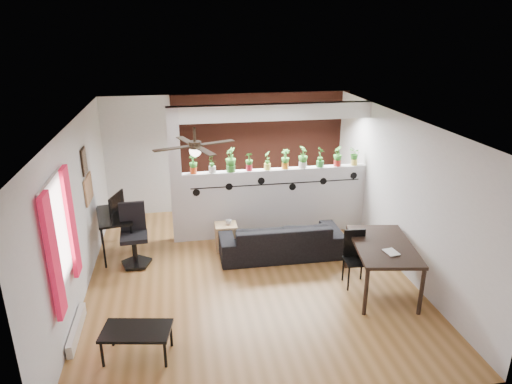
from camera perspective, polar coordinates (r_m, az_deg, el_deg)
name	(u,v)px	position (r m, az deg, el deg)	size (l,w,h in m)	color
room_shell	(247,202)	(7.27, -1.08, -1.27)	(6.30, 7.10, 2.90)	brown
partition_wall	(276,202)	(9.02, 2.47, -1.22)	(3.60, 0.18, 1.35)	#BCBCC1
ceiling_header	(277,112)	(8.53, 2.65, 9.95)	(3.60, 0.18, 0.30)	silver
pier_column	(176,177)	(8.61, -9.98, 1.87)	(0.22, 0.20, 2.60)	#BCBCC1
brick_panel	(262,152)	(10.19, 0.75, 5.03)	(3.90, 0.05, 2.60)	#A3442F
vine_decal	(277,184)	(8.79, 2.65, 1.02)	(3.31, 0.01, 0.30)	black
window_assembly	(60,234)	(6.20, -23.32, -4.87)	(0.09, 1.30, 1.55)	white
baseboard_heater	(77,329)	(6.88, -21.51, -15.66)	(0.08, 1.00, 0.18)	silver
corkboard	(88,189)	(8.22, -20.21, 0.37)	(0.03, 0.60, 0.45)	#A3744F
framed_art	(84,161)	(8.03, -20.71, 3.61)	(0.03, 0.34, 0.44)	#8C7259
ceiling_fan	(195,147)	(6.60, -7.63, 5.57)	(1.19, 1.19, 0.43)	black
potted_plant_0	(193,163)	(8.54, -7.87, 3.56)	(0.19, 0.16, 0.37)	#D74619
potted_plant_1	(212,162)	(8.56, -5.52, 3.74)	(0.24, 0.22, 0.38)	silver
potted_plant_2	(231,159)	(8.58, -3.18, 4.13)	(0.25, 0.29, 0.46)	#367E2D
potted_plant_3	(249,161)	(8.64, -0.86, 3.91)	(0.20, 0.17, 0.36)	#B11C2C
potted_plant_4	(267,160)	(8.70, 1.43, 4.06)	(0.17, 0.20, 0.37)	#E0DB4F
potted_plant_5	(285,159)	(8.77, 3.68, 4.20)	(0.23, 0.22, 0.38)	orange
potted_plant_6	(303,157)	(8.85, 5.90, 4.43)	(0.24, 0.26, 0.42)	white
potted_plant_7	(321,156)	(8.96, 8.07, 4.47)	(0.22, 0.25, 0.41)	#308532
potted_plant_8	(338,156)	(9.07, 10.18, 4.51)	(0.18, 0.21, 0.39)	#AC211B
potted_plant_9	(355,155)	(9.20, 12.24, 4.49)	(0.16, 0.19, 0.36)	#E6CF51
sofa	(280,239)	(8.32, 3.06, -5.90)	(2.10, 0.83, 0.62)	black
cube_shelf	(226,236)	(8.57, -3.76, -5.56)	(0.40, 0.35, 0.49)	tan
cup	(228,222)	(8.46, -3.47, -3.77)	(0.11, 0.11, 0.09)	gray
computer_desk	(114,218)	(8.59, -17.34, -3.12)	(0.75, 1.16, 0.77)	black
monitor	(114,206)	(8.66, -17.35, -1.73)	(0.05, 0.32, 0.18)	black
office_chair	(134,239)	(8.21, -14.97, -5.67)	(0.56, 0.56, 1.08)	black
dining_table	(383,249)	(7.36, 15.60, -6.89)	(1.10, 1.57, 0.79)	black
book	(386,253)	(7.04, 15.96, -7.36)	(0.17, 0.23, 0.02)	gray
folding_chair	(355,253)	(7.51, 12.27, -7.44)	(0.39, 0.39, 0.91)	black
coffee_table	(136,332)	(6.13, -14.72, -16.61)	(0.92, 0.62, 0.40)	black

